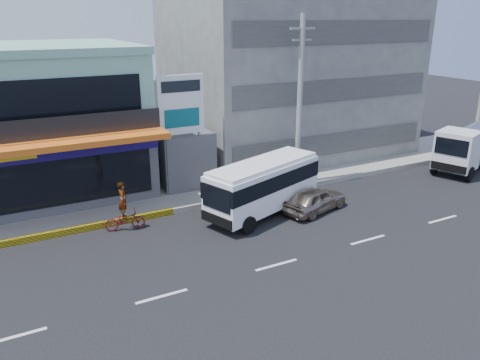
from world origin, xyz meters
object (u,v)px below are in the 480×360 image
concrete_building (287,57)px  utility_pole_near (300,103)px  sedan (315,199)px  minibus (263,183)px  billboard (181,112)px  tanker_truck (469,145)px  motorcycle_rider (124,214)px  shop_building (27,126)px  satellite_dish (179,128)px

concrete_building → utility_pole_near: bearing=-117.8°
sedan → minibus: bearing=52.9°
billboard → minibus: billboard is taller
concrete_building → utility_pole_near: size_ratio=1.60×
tanker_truck → motorcycle_rider: tanker_truck is taller
billboard → motorcycle_rider: (-4.19, -2.85, -4.12)m
billboard → sedan: billboard is taller
utility_pole_near → tanker_truck: size_ratio=1.27×
concrete_building → utility_pole_near: (-4.00, -7.60, -1.85)m
concrete_building → shop_building: bearing=-176.6°
shop_building → motorcycle_rider: shop_building is taller
billboard → tanker_truck: 19.66m
billboard → motorcycle_rider: size_ratio=2.82×
shop_building → utility_pole_near: utility_pole_near is taller
minibus → shop_building: bearing=138.7°
shop_building → billboard: bearing=-32.3°
billboard → satellite_dish: bearing=74.5°
sedan → utility_pole_near: bearing=-34.0°
satellite_dish → tanker_truck: satellite_dish is taller
shop_building → concrete_building: (18.00, 1.05, 3.00)m
shop_building → motorcycle_rider: bearing=-66.5°
shop_building → minibus: (10.24, -8.98, -2.30)m
tanker_truck → satellite_dish: bearing=162.7°
concrete_building → motorcycle_rider: (-14.69, -8.65, -6.19)m
tanker_truck → motorcycle_rider: size_ratio=3.21×
utility_pole_near → motorcycle_rider: (-10.69, -1.05, -4.34)m
motorcycle_rider → sedan: bearing=-14.2°
utility_pole_near → sedan: utility_pole_near is taller
billboard → motorcycle_rider: 6.53m
concrete_building → tanker_truck: 13.99m
shop_building → tanker_truck: (26.47, -8.68, -2.40)m
concrete_building → minibus: (-7.76, -10.03, -5.31)m
concrete_building → motorcycle_rider: size_ratio=6.54×
shop_building → tanker_truck: bearing=-18.2°
shop_building → tanker_truck: 27.96m
utility_pole_near → tanker_truck: utility_pole_near is taller
satellite_dish → motorcycle_rider: satellite_dish is taller
utility_pole_near → sedan: size_ratio=2.55×
concrete_building → tanker_truck: bearing=-49.0°
concrete_building → utility_pole_near: 8.79m
tanker_truck → utility_pole_near: bearing=170.3°
sedan → satellite_dish: bearing=18.9°
shop_building → concrete_building: 18.28m
utility_pole_near → minibus: 5.66m
shop_building → satellite_dish: 8.54m
billboard → tanker_truck: bearing=-11.7°
minibus → sedan: minibus is taller
shop_building → concrete_building: bearing=3.4°
tanker_truck → motorcycle_rider: 23.20m
satellite_dish → minibus: satellite_dish is taller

